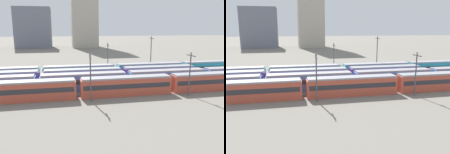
# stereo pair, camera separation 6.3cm
# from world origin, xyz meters

# --- Properties ---
(ground_plane) EXTENTS (600.00, 600.00, 0.00)m
(ground_plane) POSITION_xyz_m (0.00, 7.80, 0.00)
(ground_plane) COLOR slate
(train_track_0) EXTENTS (74.70, 3.06, 3.75)m
(train_track_0) POSITION_xyz_m (24.34, 0.00, 1.90)
(train_track_0) COLOR #BC4C38
(train_track_0) RESTS_ON ground_plane
(train_track_1) EXTENTS (112.50, 3.06, 3.75)m
(train_track_1) POSITION_xyz_m (35.41, 5.20, 1.90)
(train_track_1) COLOR #4C70BC
(train_track_1) RESTS_ON ground_plane
(train_track_2) EXTENTS (55.80, 3.06, 3.75)m
(train_track_2) POSITION_xyz_m (7.29, 10.40, 1.90)
(train_track_2) COLOR #6B429E
(train_track_2) RESTS_ON ground_plane
(train_track_3) EXTENTS (112.50, 3.06, 3.75)m
(train_track_3) POSITION_xyz_m (35.20, 15.60, 1.90)
(train_track_3) COLOR teal
(train_track_3) RESTS_ON ground_plane
(catenary_pole_0) EXTENTS (0.24, 3.20, 8.52)m
(catenary_pole_0) POSITION_xyz_m (26.90, -2.87, 4.78)
(catenary_pole_0) COLOR #4C4C51
(catenary_pole_0) RESTS_ON ground_plane
(catenary_pole_1) EXTENTS (0.24, 3.20, 10.77)m
(catenary_pole_1) POSITION_xyz_m (27.08, 18.44, 5.95)
(catenary_pole_1) COLOR #4C4C51
(catenary_pole_1) RESTS_ON ground_plane
(catenary_pole_2) EXTENTS (0.24, 3.20, 8.73)m
(catenary_pole_2) POSITION_xyz_m (7.53, -2.80, 4.89)
(catenary_pole_2) COLOR #4C4C51
(catenary_pole_2) RESTS_ON ground_plane
(catenary_pole_3) EXTENTS (0.24, 3.20, 9.05)m
(catenary_pole_3) POSITION_xyz_m (14.81, 18.81, 5.06)
(catenary_pole_3) COLOR #4C4C51
(catenary_pole_3) RESTS_ON ground_plane
(distant_building_1) EXTENTS (22.02, 16.79, 25.59)m
(distant_building_1) POSITION_xyz_m (-15.24, 117.26, 12.80)
(distant_building_1) COLOR slate
(distant_building_1) RESTS_ON ground_plane
(distant_building_2) EXTENTS (16.68, 20.24, 53.12)m
(distant_building_2) POSITION_xyz_m (17.54, 117.26, 26.56)
(distant_building_2) COLOR #B2A899
(distant_building_2) RESTS_ON ground_plane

